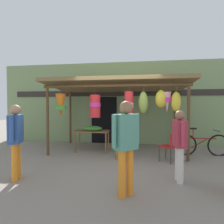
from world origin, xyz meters
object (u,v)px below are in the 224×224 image
folding_chair (171,145)px  shopper_by_bananas (16,136)px  parked_bicycle (202,145)px  display_table (92,133)px  customer_foreground (126,140)px  flower_heap_on_table (93,128)px  wicker_basket_by_table (123,156)px  vendor_in_orange (179,140)px

folding_chair → shopper_by_bananas: (-3.52, -1.78, 0.46)m
parked_bicycle → shopper_by_bananas: (-4.65, -2.68, 0.61)m
display_table → customer_foreground: customer_foreground is taller
flower_heap_on_table → folding_chair: size_ratio=0.77×
folding_chair → wicker_basket_by_table: (-1.36, 0.10, -0.40)m
folding_chair → customer_foreground: 2.47m
customer_foreground → parked_bicycle: bearing=53.5°
display_table → folding_chair: (2.53, -0.88, -0.14)m
display_table → customer_foreground: bearing=-65.0°
parked_bicycle → customer_foreground: bearing=-126.5°
display_table → shopper_by_bananas: size_ratio=0.73×
wicker_basket_by_table → shopper_by_bananas: size_ratio=0.30×
parked_bicycle → shopper_by_bananas: size_ratio=1.07×
display_table → customer_foreground: 3.35m
parked_bicycle → vendor_in_orange: (-1.18, -2.26, 0.53)m
vendor_in_orange → shopper_by_bananas: shopper_by_bananas is taller
wicker_basket_by_table → vendor_in_orange: size_ratio=0.32×
display_table → shopper_by_bananas: 2.85m
wicker_basket_by_table → shopper_by_bananas: 2.99m
vendor_in_orange → shopper_by_bananas: (-3.47, -0.42, 0.08)m
shopper_by_bananas → customer_foreground: bearing=-8.6°
vendor_in_orange → shopper_by_bananas: bearing=-173.1°
wicker_basket_by_table → parked_bicycle: parked_bicycle is taller
customer_foreground → vendor_in_orange: bearing=36.3°
flower_heap_on_table → vendor_in_orange: bearing=-41.7°
display_table → wicker_basket_by_table: (1.17, -0.77, -0.54)m
display_table → flower_heap_on_table: bearing=-54.3°
wicker_basket_by_table → vendor_in_orange: (1.31, -1.46, 0.78)m
customer_foreground → shopper_by_bananas: bearing=171.4°
vendor_in_orange → customer_foreground: (-1.07, -0.79, 0.12)m
vendor_in_orange → parked_bicycle: bearing=62.4°
folding_chair → customer_foreground: bearing=-117.6°
customer_foreground → display_table: bearing=115.0°
display_table → parked_bicycle: parked_bicycle is taller
folding_chair → wicker_basket_by_table: 1.42m
wicker_basket_by_table → customer_foreground: size_ratio=0.29×
display_table → flower_heap_on_table: (0.06, -0.08, 0.18)m
parked_bicycle → customer_foreground: 3.84m
wicker_basket_by_table → shopper_by_bananas: (-2.16, -1.88, 0.86)m
parked_bicycle → vendor_in_orange: bearing=-117.6°
folding_chair → vendor_in_orange: (-0.05, -1.36, 0.38)m
shopper_by_bananas → display_table: bearing=69.6°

